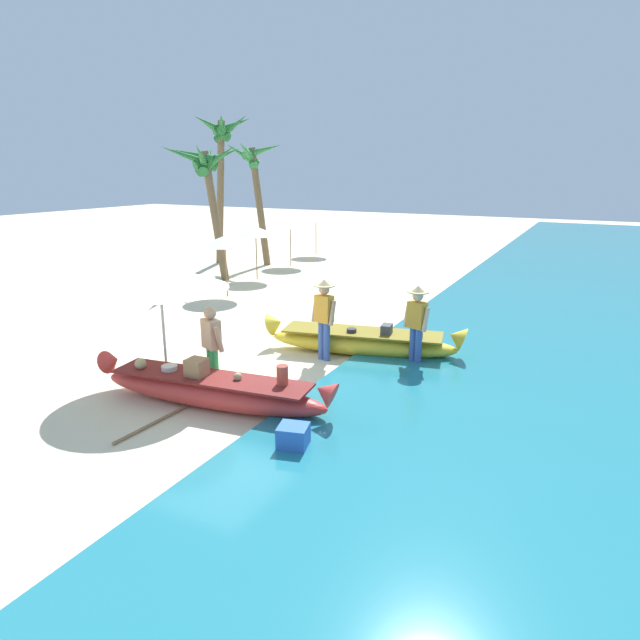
# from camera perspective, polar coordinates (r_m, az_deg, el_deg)

# --- Properties ---
(ground_plane) EXTENTS (80.00, 80.00, 0.00)m
(ground_plane) POSITION_cam_1_polar(r_m,az_deg,el_deg) (10.78, -11.11, -5.85)
(ground_plane) COLOR beige
(boat_red_foreground) EXTENTS (4.49, 1.21, 0.85)m
(boat_red_foreground) POSITION_cam_1_polar(r_m,az_deg,el_deg) (9.38, -11.36, -7.18)
(boat_red_foreground) COLOR red
(boat_red_foreground) RESTS_ON ground
(boat_yellow_midground) EXTENTS (4.39, 1.67, 0.84)m
(boat_yellow_midground) POSITION_cam_1_polar(r_m,az_deg,el_deg) (11.76, 4.45, -2.25)
(boat_yellow_midground) COLOR yellow
(boat_yellow_midground) RESTS_ON ground
(person_vendor_hatted) EXTENTS (0.58, 0.44, 1.73)m
(person_vendor_hatted) POSITION_cam_1_polar(r_m,az_deg,el_deg) (11.20, 0.43, 0.63)
(person_vendor_hatted) COLOR #3D5BA8
(person_vendor_hatted) RESTS_ON ground
(person_tourist_customer) EXTENTS (0.58, 0.39, 1.56)m
(person_tourist_customer) POSITION_cam_1_polar(r_m,az_deg,el_deg) (9.85, -11.29, -2.49)
(person_tourist_customer) COLOR green
(person_tourist_customer) RESTS_ON ground
(person_vendor_assistant) EXTENTS (0.58, 0.44, 1.67)m
(person_vendor_assistant) POSITION_cam_1_polar(r_m,az_deg,el_deg) (11.03, 10.12, -0.01)
(person_vendor_assistant) COLOR #3D5BA8
(person_vendor_assistant) RESTS_ON ground
(patio_umbrella_large) EXTENTS (2.45, 2.45, 2.26)m
(patio_umbrella_large) POSITION_cam_1_polar(r_m,az_deg,el_deg) (10.10, -16.52, 4.34)
(patio_umbrella_large) COLOR #B7B7BC
(patio_umbrella_large) RESTS_ON ground
(parasol_row_0) EXTENTS (1.60, 1.60, 1.91)m
(parasol_row_0) POSITION_cam_1_polar(r_m,az_deg,el_deg) (17.14, -9.95, 8.18)
(parasol_row_0) COLOR #8E6B47
(parasol_row_0) RESTS_ON ground
(parasol_row_1) EXTENTS (1.60, 1.60, 1.91)m
(parasol_row_1) POSITION_cam_1_polar(r_m,az_deg,el_deg) (19.75, -6.77, 9.25)
(parasol_row_1) COLOR #8E6B47
(parasol_row_1) RESTS_ON ground
(parasol_row_2) EXTENTS (1.60, 1.60, 1.91)m
(parasol_row_2) POSITION_cam_1_polar(r_m,az_deg,el_deg) (22.49, -3.14, 10.10)
(parasol_row_2) COLOR #8E6B47
(parasol_row_2) RESTS_ON ground
(parasol_row_3) EXTENTS (1.60, 1.60, 1.91)m
(parasol_row_3) POSITION_cam_1_polar(r_m,az_deg,el_deg) (25.31, -0.43, 10.73)
(parasol_row_3) COLOR #8E6B47
(parasol_row_3) RESTS_ON ground
(palm_tree_tall_inland) EXTENTS (2.68, 2.44, 6.07)m
(palm_tree_tall_inland) POSITION_cam_1_polar(r_m,az_deg,el_deg) (23.32, -10.31, 17.76)
(palm_tree_tall_inland) COLOR brown
(palm_tree_tall_inland) RESTS_ON ground
(palm_tree_leaning_seaward) EXTENTS (2.80, 2.78, 4.82)m
(palm_tree_leaning_seaward) POSITION_cam_1_polar(r_m,az_deg,el_deg) (20.08, -11.86, 15.22)
(palm_tree_leaning_seaward) COLOR brown
(palm_tree_leaning_seaward) RESTS_ON ground
(palm_tree_mid_cluster) EXTENTS (2.52, 2.67, 5.03)m
(palm_tree_mid_cluster) POSITION_cam_1_polar(r_m,az_deg,el_deg) (22.99, -6.89, 15.66)
(palm_tree_mid_cluster) COLOR brown
(palm_tree_mid_cluster) RESTS_ON ground
(cooler_box) EXTENTS (0.50, 0.48, 0.41)m
(cooler_box) POSITION_cam_1_polar(r_m,az_deg,el_deg) (7.86, -2.82, -12.37)
(cooler_box) COLOR blue
(cooler_box) RESTS_ON ground
(paddle) EXTENTS (0.37, 1.87, 0.05)m
(paddle) POSITION_cam_1_polar(r_m,az_deg,el_deg) (9.31, -15.30, -9.48)
(paddle) COLOR #8E6B47
(paddle) RESTS_ON ground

